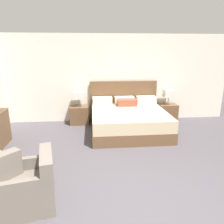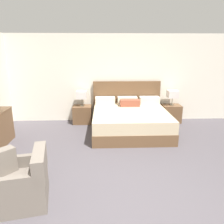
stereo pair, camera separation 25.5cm
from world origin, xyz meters
The scene contains 8 objects.
ground_plane centered at (0.00, 0.00, 0.00)m, with size 11.70×11.70×0.00m, color #4C474C.
wall_back centered at (0.00, 3.93, 1.26)m, with size 7.17×0.06×2.52m, color silver.
bed centered at (0.42, 2.93, 0.32)m, with size 1.98×1.98×1.19m.
nightstand_left centered at (-0.89, 3.63, 0.26)m, with size 0.53×0.41×0.52m.
nightstand_right centered at (1.73, 3.63, 0.26)m, with size 0.53×0.41×0.52m.
table_lamp_left centered at (-0.89, 3.63, 0.84)m, with size 0.29×0.29×0.44m.
table_lamp_right centered at (1.73, 3.63, 0.84)m, with size 0.29×0.29×0.44m.
armchair_companion centered at (-1.37, 0.19, 0.28)m, with size 0.81×0.81×0.76m.
Camera 2 is at (-0.26, -2.49, 2.08)m, focal length 35.00 mm.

